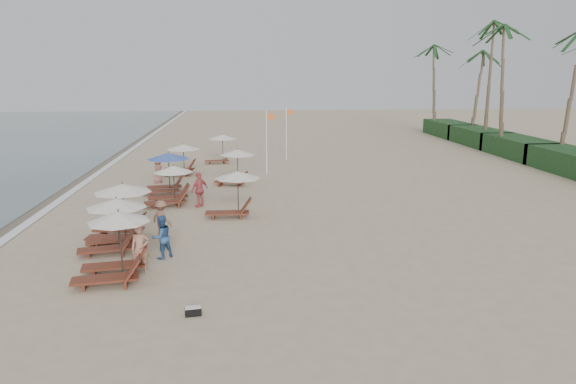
{
  "coord_description": "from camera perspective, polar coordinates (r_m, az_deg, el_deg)",
  "views": [
    {
      "loc": [
        -1.22,
        -19.34,
        6.84
      ],
      "look_at": [
        1.0,
        4.89,
        1.3
      ],
      "focal_mm": 32.58,
      "sensor_mm": 36.0,
      "label": 1
    }
  ],
  "objects": [
    {
      "name": "ground",
      "position": [
        20.56,
        -1.54,
        -6.62
      ],
      "size": [
        160.0,
        160.0,
        0.0
      ],
      "primitive_type": "plane",
      "color": "tan",
      "rests_on": "ground"
    },
    {
      "name": "beachgoer_far_b",
      "position": [
        34.26,
        -14.02,
        2.34
      ],
      "size": [
        0.74,
        0.93,
        1.66
      ],
      "primitive_type": "imported",
      "rotation": [
        0.0,
        0.0,
        1.28
      ],
      "color": "#A6675A",
      "rests_on": "ground"
    },
    {
      "name": "lounger_station_5",
      "position": [
        36.79,
        -11.71,
        3.47
      ],
      "size": [
        2.75,
        2.33,
        2.1
      ],
      "color": "brown",
      "rests_on": "ground"
    },
    {
      "name": "inland_station_0",
      "position": [
        25.34,
        -6.05,
        0.14
      ],
      "size": [
        2.79,
        2.24,
        2.22
      ],
      "color": "brown",
      "rests_on": "ground"
    },
    {
      "name": "beachgoer_near",
      "position": [
        19.02,
        -15.82,
        -5.98
      ],
      "size": [
        0.72,
        0.56,
        1.73
      ],
      "primitive_type": "imported",
      "rotation": [
        0.0,
        0.0,
        0.26
      ],
      "color": "tan",
      "rests_on": "ground"
    },
    {
      "name": "beachgoer_mid_a",
      "position": [
        20.26,
        -13.64,
        -4.79
      ],
      "size": [
        1.03,
        1.01,
        1.67
      ],
      "primitive_type": "imported",
      "rotation": [
        0.0,
        0.0,
        3.85
      ],
      "color": "#2C5186",
      "rests_on": "ground"
    },
    {
      "name": "foam_line",
      "position": [
        31.74,
        -23.42,
        -0.67
      ],
      "size": [
        0.5,
        140.0,
        0.02
      ],
      "primitive_type": "cube",
      "color": "white",
      "rests_on": "ground"
    },
    {
      "name": "flag_pole_far",
      "position": [
        41.99,
        -0.14,
        6.69
      ],
      "size": [
        0.6,
        0.08,
        4.23
      ],
      "color": "silver",
      "rests_on": "ground"
    },
    {
      "name": "shrub_hedge",
      "position": [
        41.49,
        28.91,
        2.85
      ],
      "size": [
        3.2,
        53.0,
        1.6
      ],
      "color": "#193D1C",
      "rests_on": "ground"
    },
    {
      "name": "flag_pole_near",
      "position": [
        35.69,
        -2.31,
        5.73
      ],
      "size": [
        0.6,
        0.08,
        4.38
      ],
      "color": "silver",
      "rests_on": "ground"
    },
    {
      "name": "inland_station_2",
      "position": [
        40.85,
        -7.38,
        5.13
      ],
      "size": [
        2.61,
        2.24,
        2.22
      ],
      "color": "brown",
      "rests_on": "ground"
    },
    {
      "name": "beachgoer_mid_b",
      "position": [
        22.95,
        -13.63,
        -2.83
      ],
      "size": [
        1.17,
        1.08,
        1.58
      ],
      "primitive_type": "imported",
      "rotation": [
        0.0,
        0.0,
        2.52
      ],
      "color": "brown",
      "rests_on": "ground"
    },
    {
      "name": "beachgoer_far_a",
      "position": [
        27.58,
        -9.63,
        0.27
      ],
      "size": [
        1.07,
        1.11,
        1.86
      ],
      "primitive_type": "imported",
      "rotation": [
        0.0,
        0.0,
        3.97
      ],
      "color": "#C85057",
      "rests_on": "ground"
    },
    {
      "name": "lounger_station_2",
      "position": [
        22.89,
        -18.07,
        -2.21
      ],
      "size": [
        2.77,
        2.37,
        2.4
      ],
      "color": "brown",
      "rests_on": "ground"
    },
    {
      "name": "inland_station_1",
      "position": [
        32.66,
        -5.88,
        3.15
      ],
      "size": [
        2.7,
        2.24,
        2.22
      ],
      "color": "brown",
      "rests_on": "ground"
    },
    {
      "name": "lounger_station_3",
      "position": [
        28.39,
        -12.9,
        0.51
      ],
      "size": [
        2.67,
        2.44,
        2.09
      ],
      "color": "brown",
      "rests_on": "ground"
    },
    {
      "name": "lounger_station_0",
      "position": [
        18.58,
        -18.65,
        -6.11
      ],
      "size": [
        2.66,
        2.29,
        2.38
      ],
      "color": "brown",
      "rests_on": "ground"
    },
    {
      "name": "duffel_bag",
      "position": [
        15.72,
        -10.31,
        -12.66
      ],
      "size": [
        0.5,
        0.3,
        0.26
      ],
      "color": "black",
      "rests_on": "ground"
    },
    {
      "name": "lounger_station_1",
      "position": [
        21.59,
        -18.7,
        -3.42
      ],
      "size": [
        2.72,
        2.35,
        2.11
      ],
      "color": "brown",
      "rests_on": "ground"
    },
    {
      "name": "lounger_station_4",
      "position": [
        31.09,
        -13.28,
        2.01
      ],
      "size": [
        2.78,
        2.45,
        2.37
      ],
      "color": "brown",
      "rests_on": "ground"
    },
    {
      "name": "wet_sand_band",
      "position": [
        32.17,
        -25.62,
        -0.73
      ],
      "size": [
        3.2,
        140.0,
        0.01
      ],
      "primitive_type": "cube",
      "color": "#6B5E4C",
      "rests_on": "ground"
    }
  ]
}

